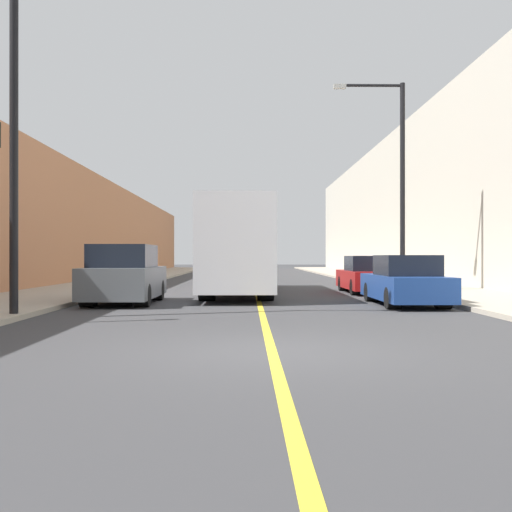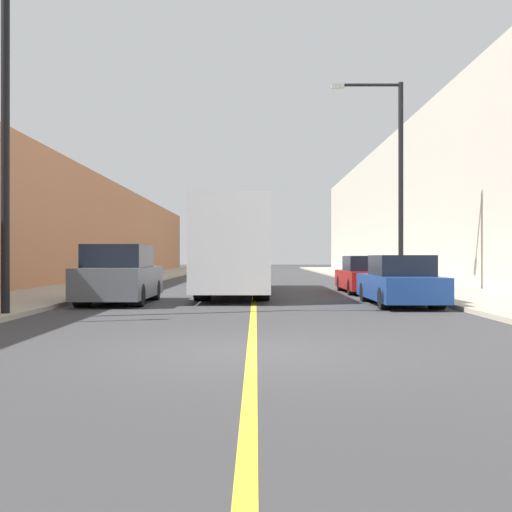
{
  "view_description": "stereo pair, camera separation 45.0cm",
  "coord_description": "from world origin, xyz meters",
  "px_view_note": "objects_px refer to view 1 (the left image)",
  "views": [
    {
      "loc": [
        -0.39,
        -9.26,
        1.47
      ],
      "look_at": [
        0.03,
        18.43,
        1.49
      ],
      "focal_mm": 42.0,
      "sensor_mm": 36.0,
      "label": 1
    },
    {
      "loc": [
        0.06,
        -9.26,
        1.47
      ],
      "look_at": [
        0.03,
        18.43,
        1.49
      ],
      "focal_mm": 42.0,
      "sensor_mm": 36.0,
      "label": 2
    }
  ],
  "objects_px": {
    "car_right_mid": "(367,276)",
    "bus": "(238,247)",
    "street_lamp_left": "(24,115)",
    "street_lamp_right": "(396,172)",
    "parked_suv_left": "(124,276)",
    "car_right_near": "(405,283)"
  },
  "relations": [
    {
      "from": "street_lamp_right",
      "to": "street_lamp_left",
      "type": "bearing_deg",
      "value": -138.94
    },
    {
      "from": "bus",
      "to": "street_lamp_left",
      "type": "xyz_separation_m",
      "value": [
        -4.89,
        -9.42,
        2.97
      ]
    },
    {
      "from": "parked_suv_left",
      "to": "car_right_mid",
      "type": "height_order",
      "value": "parked_suv_left"
    },
    {
      "from": "car_right_near",
      "to": "car_right_mid",
      "type": "distance_m",
      "value": 6.03
    },
    {
      "from": "car_right_mid",
      "to": "bus",
      "type": "bearing_deg",
      "value": -174.93
    },
    {
      "from": "car_right_near",
      "to": "street_lamp_right",
      "type": "height_order",
      "value": "street_lamp_right"
    },
    {
      "from": "street_lamp_right",
      "to": "car_right_near",
      "type": "bearing_deg",
      "value": -101.75
    },
    {
      "from": "parked_suv_left",
      "to": "street_lamp_right",
      "type": "relative_size",
      "value": 0.54
    },
    {
      "from": "car_right_near",
      "to": "car_right_mid",
      "type": "relative_size",
      "value": 0.99
    },
    {
      "from": "bus",
      "to": "street_lamp_left",
      "type": "bearing_deg",
      "value": -117.41
    },
    {
      "from": "car_right_near",
      "to": "street_lamp_left",
      "type": "height_order",
      "value": "street_lamp_left"
    },
    {
      "from": "car_right_mid",
      "to": "street_lamp_left",
      "type": "bearing_deg",
      "value": -135.58
    },
    {
      "from": "bus",
      "to": "car_right_mid",
      "type": "distance_m",
      "value": 5.35
    },
    {
      "from": "street_lamp_left",
      "to": "parked_suv_left",
      "type": "bearing_deg",
      "value": 72.93
    },
    {
      "from": "street_lamp_left",
      "to": "street_lamp_right",
      "type": "height_order",
      "value": "street_lamp_right"
    },
    {
      "from": "bus",
      "to": "street_lamp_left",
      "type": "distance_m",
      "value": 11.02
    },
    {
      "from": "parked_suv_left",
      "to": "car_right_near",
      "type": "height_order",
      "value": "parked_suv_left"
    },
    {
      "from": "car_right_near",
      "to": "street_lamp_left",
      "type": "bearing_deg",
      "value": -158.98
    },
    {
      "from": "car_right_near",
      "to": "car_right_mid",
      "type": "height_order",
      "value": "car_right_near"
    },
    {
      "from": "bus",
      "to": "parked_suv_left",
      "type": "height_order",
      "value": "bus"
    },
    {
      "from": "parked_suv_left",
      "to": "street_lamp_right",
      "type": "xyz_separation_m",
      "value": [
        9.84,
        5.21,
        4.02
      ]
    },
    {
      "from": "parked_suv_left",
      "to": "car_right_near",
      "type": "distance_m",
      "value": 8.64
    }
  ]
}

